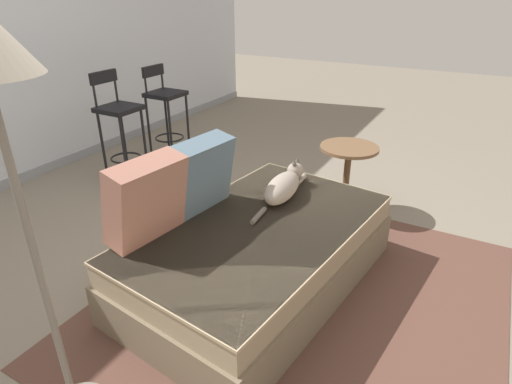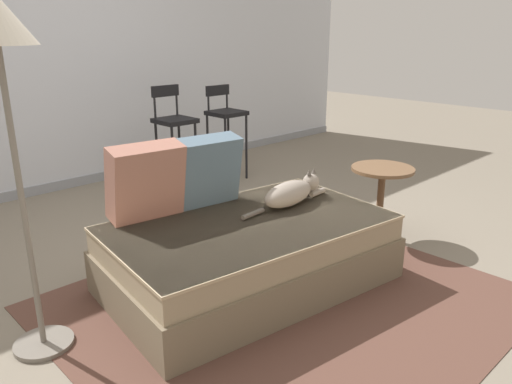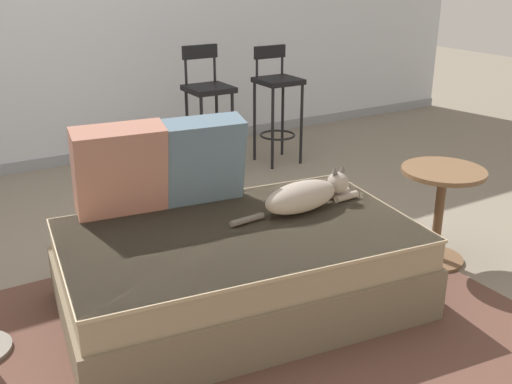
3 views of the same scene
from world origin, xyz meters
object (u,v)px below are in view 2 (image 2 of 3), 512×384
at_px(bar_stool_by_doorway, 226,125).
at_px(couch, 249,252).
at_px(throw_pillow_corner, 146,181).
at_px(bar_stool_near_window, 174,132).
at_px(throw_pillow_middle, 207,171).
at_px(side_table, 381,193).
at_px(cat, 291,193).

bearing_deg(bar_stool_by_doorway, couch, -127.25).
height_order(throw_pillow_corner, bar_stool_near_window, bar_stool_near_window).
distance_m(throw_pillow_corner, throw_pillow_middle, 0.41).
height_order(throw_pillow_middle, side_table, throw_pillow_middle).
height_order(bar_stool_near_window, side_table, bar_stool_near_window).
bearing_deg(cat, bar_stool_near_window, 78.66).
height_order(couch, bar_stool_by_doorway, bar_stool_by_doorway).
distance_m(throw_pillow_middle, bar_stool_near_window, 1.59).
height_order(throw_pillow_corner, throw_pillow_middle, throw_pillow_corner).
xyz_separation_m(cat, bar_stool_near_window, (0.35, 1.76, 0.08)).
bearing_deg(bar_stool_near_window, cat, -101.34).
relative_size(throw_pillow_corner, side_table, 0.85).
bearing_deg(bar_stool_by_doorway, throw_pillow_corner, -142.53).
distance_m(cat, bar_stool_near_window, 1.80).
relative_size(couch, side_table, 3.24).
xyz_separation_m(throw_pillow_corner, cat, (0.79, -0.41, -0.15)).
bearing_deg(throw_pillow_corner, bar_stool_near_window, 49.72).
distance_m(throw_pillow_middle, cat, 0.55).
xyz_separation_m(bar_stool_near_window, side_table, (0.41, -1.94, -0.21)).
bearing_deg(throw_pillow_middle, side_table, -25.30).
distance_m(throw_pillow_corner, bar_stool_near_window, 1.77).
xyz_separation_m(throw_pillow_corner, side_table, (1.55, -0.59, -0.28)).
relative_size(throw_pillow_middle, cat, 0.60).
relative_size(throw_pillow_middle, side_table, 0.83).
xyz_separation_m(cat, bar_stool_by_doorway, (0.97, 1.76, 0.07)).
relative_size(couch, throw_pillow_middle, 3.91).
relative_size(throw_pillow_middle, bar_stool_near_window, 0.46).
xyz_separation_m(throw_pillow_middle, cat, (0.39, -0.36, -0.15)).
height_order(throw_pillow_middle, bar_stool_by_doorway, bar_stool_by_doorway).
bearing_deg(throw_pillow_middle, throw_pillow_corner, 172.78).
relative_size(couch, cat, 2.33).
bearing_deg(bar_stool_near_window, throw_pillow_corner, -130.28).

